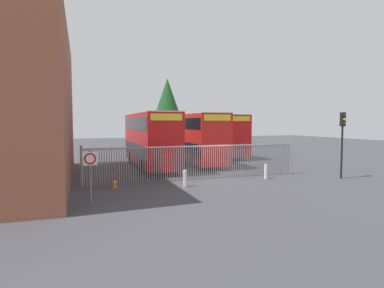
# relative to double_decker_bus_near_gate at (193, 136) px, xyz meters

# --- Properties ---
(ground_plane) EXTENTS (100.00, 100.00, 0.00)m
(ground_plane) POSITION_rel_double_decker_bus_near_gate_xyz_m (-1.50, 0.03, -2.42)
(ground_plane) COLOR #3D3D42
(palisade_fence) EXTENTS (14.14, 0.14, 2.35)m
(palisade_fence) POSITION_rel_double_decker_bus_near_gate_xyz_m (-2.54, -7.97, -1.24)
(palisade_fence) COLOR gray
(palisade_fence) RESTS_ON ground
(double_decker_bus_near_gate) EXTENTS (2.54, 10.81, 4.42)m
(double_decker_bus_near_gate) POSITION_rel_double_decker_bus_near_gate_xyz_m (0.00, 0.00, 0.00)
(double_decker_bus_near_gate) COLOR red
(double_decker_bus_near_gate) RESTS_ON ground
(double_decker_bus_behind_fence_left) EXTENTS (2.54, 10.81, 4.42)m
(double_decker_bus_behind_fence_left) POSITION_rel_double_decker_bus_near_gate_xyz_m (-4.23, -1.42, 0.00)
(double_decker_bus_behind_fence_left) COLOR red
(double_decker_bus_behind_fence_left) RESTS_ON ground
(double_decker_bus_behind_fence_right) EXTENTS (2.54, 10.81, 4.42)m
(double_decker_bus_behind_fence_right) POSITION_rel_double_decker_bus_near_gate_xyz_m (4.39, 4.86, 0.00)
(double_decker_bus_behind_fence_right) COLOR red
(double_decker_bus_behind_fence_right) RESTS_ON ground
(bollard_near_left) EXTENTS (0.20, 0.20, 0.95)m
(bollard_near_left) POSITION_rel_double_decker_bus_near_gate_xyz_m (-4.00, -9.91, -1.95)
(bollard_near_left) COLOR silver
(bollard_near_left) RESTS_ON ground
(bollard_center_front) EXTENTS (0.20, 0.20, 0.95)m
(bollard_center_front) POSITION_rel_double_decker_bus_near_gate_xyz_m (1.73, -9.23, -1.95)
(bollard_center_front) COLOR silver
(bollard_center_front) RESTS_ON ground
(traffic_cone_by_gate) EXTENTS (0.34, 0.34, 0.59)m
(traffic_cone_by_gate) POSITION_rel_double_decker_bus_near_gate_xyz_m (-7.80, -8.93, -2.13)
(traffic_cone_by_gate) COLOR orange
(traffic_cone_by_gate) RESTS_ON ground
(speed_limit_sign_post) EXTENTS (0.60, 0.14, 2.40)m
(speed_limit_sign_post) POSITION_rel_double_decker_bus_near_gate_xyz_m (-9.17, -12.29, -0.65)
(speed_limit_sign_post) COLOR slate
(speed_limit_sign_post) RESTS_ON ground
(traffic_light_kerbside) EXTENTS (0.28, 0.33, 4.30)m
(traffic_light_kerbside) POSITION_rel_double_decker_bus_near_gate_xyz_m (6.45, -10.73, 0.56)
(traffic_light_kerbside) COLOR black
(traffic_light_kerbside) RESTS_ON ground
(tree_tall_back) EXTENTS (5.15, 5.15, 9.67)m
(tree_tall_back) POSITION_rel_double_decker_bus_near_gate_xyz_m (1.86, 15.95, 3.56)
(tree_tall_back) COLOR #4C3823
(tree_tall_back) RESTS_ON ground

